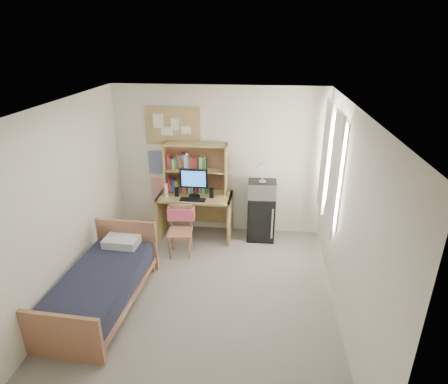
# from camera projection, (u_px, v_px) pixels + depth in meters

# --- Properties ---
(floor) EXTENTS (3.60, 4.20, 0.02)m
(floor) POSITION_uv_depth(u_px,v_px,m) (201.00, 302.00, 5.09)
(floor) COLOR gray
(floor) RESTS_ON ground
(ceiling) EXTENTS (3.60, 4.20, 0.02)m
(ceiling) POSITION_uv_depth(u_px,v_px,m) (195.00, 109.00, 4.07)
(ceiling) COLOR silver
(ceiling) RESTS_ON wall_back
(wall_back) EXTENTS (3.60, 0.04, 2.60)m
(wall_back) POSITION_uv_depth(u_px,v_px,m) (219.00, 162.00, 6.50)
(wall_back) COLOR white
(wall_back) RESTS_ON floor
(wall_front) EXTENTS (3.60, 0.04, 2.60)m
(wall_front) POSITION_uv_depth(u_px,v_px,m) (148.00, 347.00, 2.66)
(wall_front) COLOR white
(wall_front) RESTS_ON floor
(wall_left) EXTENTS (0.04, 4.20, 2.60)m
(wall_left) POSITION_uv_depth(u_px,v_px,m) (59.00, 209.00, 4.76)
(wall_left) COLOR white
(wall_left) RESTS_ON floor
(wall_right) EXTENTS (0.04, 4.20, 2.60)m
(wall_right) POSITION_uv_depth(u_px,v_px,m) (349.00, 223.00, 4.40)
(wall_right) COLOR white
(wall_right) RESTS_ON floor
(window_unit) EXTENTS (0.10, 1.40, 1.70)m
(window_unit) POSITION_uv_depth(u_px,v_px,m) (331.00, 166.00, 5.39)
(window_unit) COLOR white
(window_unit) RESTS_ON wall_right
(curtain_left) EXTENTS (0.04, 0.55, 1.70)m
(curtain_left) POSITION_uv_depth(u_px,v_px,m) (334.00, 175.00, 5.03)
(curtain_left) COLOR white
(curtain_left) RESTS_ON wall_right
(curtain_right) EXTENTS (0.04, 0.55, 1.70)m
(curtain_right) POSITION_uv_depth(u_px,v_px,m) (325.00, 157.00, 5.76)
(curtain_right) COLOR white
(curtain_right) RESTS_ON wall_right
(bulletin_board) EXTENTS (0.94, 0.03, 0.64)m
(bulletin_board) POSITION_uv_depth(u_px,v_px,m) (173.00, 126.00, 6.32)
(bulletin_board) COLOR tan
(bulletin_board) RESTS_ON wall_back
(poster_wave) EXTENTS (0.30, 0.01, 0.42)m
(poster_wave) POSITION_uv_depth(u_px,v_px,m) (157.00, 162.00, 6.62)
(poster_wave) COLOR navy
(poster_wave) RESTS_ON wall_back
(poster_japan) EXTENTS (0.28, 0.01, 0.36)m
(poster_japan) POSITION_uv_depth(u_px,v_px,m) (159.00, 187.00, 6.81)
(poster_japan) COLOR red
(poster_japan) RESTS_ON wall_back
(desk) EXTENTS (1.27, 0.64, 0.79)m
(desk) POSITION_uv_depth(u_px,v_px,m) (196.00, 216.00, 6.59)
(desk) COLOR tan
(desk) RESTS_ON floor
(desk_chair) EXTENTS (0.44, 0.44, 0.82)m
(desk_chair) POSITION_uv_depth(u_px,v_px,m) (180.00, 232.00, 6.02)
(desk_chair) COLOR #AA7150
(desk_chair) RESTS_ON floor
(mini_fridge) EXTENTS (0.48, 0.48, 0.80)m
(mini_fridge) POSITION_uv_depth(u_px,v_px,m) (261.00, 217.00, 6.54)
(mini_fridge) COLOR black
(mini_fridge) RESTS_ON floor
(bed) EXTENTS (0.99, 1.84, 0.49)m
(bed) POSITION_uv_depth(u_px,v_px,m) (101.00, 290.00, 4.92)
(bed) COLOR black
(bed) RESTS_ON floor
(hutch) EXTENTS (1.08, 0.28, 0.88)m
(hutch) POSITION_uv_depth(u_px,v_px,m) (196.00, 168.00, 6.40)
(hutch) COLOR tan
(hutch) RESTS_ON desk
(monitor) EXTENTS (0.47, 0.04, 0.50)m
(monitor) POSITION_uv_depth(u_px,v_px,m) (194.00, 183.00, 6.28)
(monitor) COLOR black
(monitor) RESTS_ON desk
(keyboard) EXTENTS (0.43, 0.14, 0.02)m
(keyboard) POSITION_uv_depth(u_px,v_px,m) (193.00, 200.00, 6.25)
(keyboard) COLOR black
(keyboard) RESTS_ON desk
(speaker_left) EXTENTS (0.06, 0.06, 0.15)m
(speaker_left) POSITION_uv_depth(u_px,v_px,m) (177.00, 192.00, 6.38)
(speaker_left) COLOR black
(speaker_left) RESTS_ON desk
(speaker_right) EXTENTS (0.07, 0.07, 0.17)m
(speaker_right) POSITION_uv_depth(u_px,v_px,m) (212.00, 193.00, 6.31)
(speaker_right) COLOR black
(speaker_right) RESTS_ON desk
(water_bottle) EXTENTS (0.07, 0.07, 0.23)m
(water_bottle) POSITION_uv_depth(u_px,v_px,m) (166.00, 190.00, 6.35)
(water_bottle) COLOR silver
(water_bottle) RESTS_ON desk
(hoodie) EXTENTS (0.45, 0.17, 0.21)m
(hoodie) POSITION_uv_depth(u_px,v_px,m) (181.00, 214.00, 6.11)
(hoodie) COLOR #EB5983
(hoodie) RESTS_ON desk_chair
(microwave) EXTENTS (0.48, 0.37, 0.27)m
(microwave) POSITION_uv_depth(u_px,v_px,m) (262.00, 189.00, 6.31)
(microwave) COLOR silver
(microwave) RESTS_ON mini_fridge
(desk_fan) EXTENTS (0.24, 0.24, 0.30)m
(desk_fan) POSITION_uv_depth(u_px,v_px,m) (263.00, 173.00, 6.20)
(desk_fan) COLOR silver
(desk_fan) RESTS_ON microwave
(pillow) EXTENTS (0.51, 0.37, 0.12)m
(pillow) POSITION_uv_depth(u_px,v_px,m) (122.00, 241.00, 5.48)
(pillow) COLOR silver
(pillow) RESTS_ON bed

